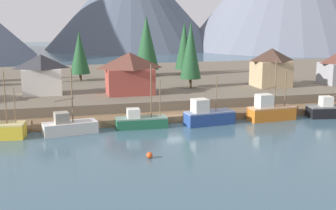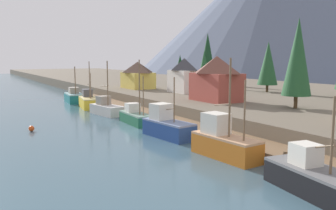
% 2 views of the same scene
% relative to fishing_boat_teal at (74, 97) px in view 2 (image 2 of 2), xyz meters
% --- Properties ---
extents(ground_plane, '(400.00, 400.00, 1.00)m').
position_rel_fishing_boat_teal_xyz_m(ground_plane, '(34.01, 22.04, -1.63)').
color(ground_plane, '#3D5B6B').
extents(dock, '(80.00, 4.00, 1.60)m').
position_rel_fishing_boat_teal_xyz_m(dock, '(34.01, 4.03, -0.63)').
color(dock, brown).
rests_on(dock, ground_plane).
extents(shoreline_bank, '(400.00, 56.00, 2.50)m').
position_rel_fishing_boat_teal_xyz_m(shoreline_bank, '(34.01, 34.04, 0.12)').
color(shoreline_bank, '#665B4C').
rests_on(shoreline_bank, ground_plane).
extents(mountain_west_peak, '(153.42, 153.42, 71.59)m').
position_rel_fishing_boat_teal_xyz_m(mountain_west_peak, '(-65.05, 127.72, 34.66)').
color(mountain_west_peak, slate).
rests_on(mountain_west_peak, ground_plane).
extents(fishing_boat_teal, '(7.35, 3.76, 7.48)m').
position_rel_fishing_boat_teal_xyz_m(fishing_boat_teal, '(0.00, 0.00, 0.00)').
color(fishing_boat_teal, '#196B70').
rests_on(fishing_boat_teal, ground_plane).
extents(fishing_boat_yellow, '(7.43, 3.79, 8.58)m').
position_rel_fishing_boat_teal_xyz_m(fishing_boat_yellow, '(9.54, 0.02, 0.09)').
color(fishing_boat_yellow, gold).
rests_on(fishing_boat_yellow, ground_plane).
extents(fishing_boat_white, '(7.36, 3.70, 8.73)m').
position_rel_fishing_boat_teal_xyz_m(fishing_boat_white, '(18.87, 0.01, -0.10)').
color(fishing_boat_white, silver).
rests_on(fishing_boat_white, ground_plane).
extents(fishing_boat_green, '(7.18, 2.55, 8.92)m').
position_rel_fishing_boat_teal_xyz_m(fishing_boat_green, '(28.68, 0.65, -0.14)').
color(fishing_boat_green, '#1E5B3D').
rests_on(fishing_boat_green, ground_plane).
extents(fishing_boat_blue, '(7.35, 3.39, 7.03)m').
position_rel_fishing_boat_teal_xyz_m(fishing_boat_blue, '(38.41, 0.18, 0.20)').
color(fishing_boat_blue, navy).
rests_on(fishing_boat_blue, ground_plane).
extents(fishing_boat_orange, '(7.26, 2.95, 9.12)m').
position_rel_fishing_boat_teal_xyz_m(fishing_boat_orange, '(48.41, 0.42, 0.32)').
color(fishing_boat_orange, '#CC6B1E').
rests_on(fishing_boat_orange, ground_plane).
extents(fishing_boat_black, '(7.43, 3.81, 6.75)m').
position_rel_fishing_boat_teal_xyz_m(fishing_boat_black, '(58.44, -0.01, -0.05)').
color(fishing_boat_black, black).
rests_on(fishing_boat_black, ground_plane).
extents(house_yellow, '(8.15, 5.39, 5.90)m').
position_rel_fishing_boat_teal_xyz_m(house_yellow, '(1.72, 13.81, 4.39)').
color(house_yellow, gold).
rests_on(house_yellow, shoreline_bank).
extents(house_red, '(8.06, 5.47, 6.98)m').
position_rel_fishing_boat_teal_xyz_m(house_red, '(29.56, 14.14, 4.94)').
color(house_red, '#9E4238').
rests_on(house_red, shoreline_bank).
extents(house_white, '(6.62, 4.27, 6.69)m').
position_rel_fishing_boat_teal_xyz_m(house_white, '(15.35, 17.32, 4.79)').
color(house_white, silver).
rests_on(house_white, shoreline_bank).
extents(conifer_near_left, '(3.30, 3.30, 7.56)m').
position_rel_fishing_boat_teal_xyz_m(conifer_near_left, '(-5.87, 29.64, 5.69)').
color(conifer_near_left, '#4C3823').
rests_on(conifer_near_left, shoreline_bank).
extents(conifer_near_right, '(3.95, 3.95, 9.91)m').
position_rel_fishing_boat_teal_xyz_m(conifer_near_right, '(22.56, 32.25, 7.03)').
color(conifer_near_right, '#4C3823').
rests_on(conifer_near_right, shoreline_bank).
extents(conifer_mid_left, '(2.97, 2.97, 8.40)m').
position_rel_fishing_boat_teal_xyz_m(conifer_mid_left, '(5.07, 29.46, 6.24)').
color(conifer_mid_left, '#4C3823').
rests_on(conifer_mid_left, shoreline_bank).
extents(conifer_mid_right, '(3.82, 3.82, 11.87)m').
position_rel_fishing_boat_teal_xyz_m(conifer_mid_right, '(41.45, 18.18, 8.14)').
color(conifer_mid_right, '#4C3823').
rests_on(conifer_mid_right, shoreline_bank).
extents(conifer_centre, '(4.49, 4.49, 13.13)m').
position_rel_fishing_boat_teal_xyz_m(conifer_centre, '(-0.89, 34.82, 8.62)').
color(conifer_centre, '#4C3823').
rests_on(conifer_centre, shoreline_bank).
extents(channel_buoy, '(0.70, 0.70, 0.70)m').
position_rel_fishing_boat_teal_xyz_m(channel_buoy, '(26.99, -12.92, -0.78)').
color(channel_buoy, '#E04C19').
rests_on(channel_buoy, ground_plane).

